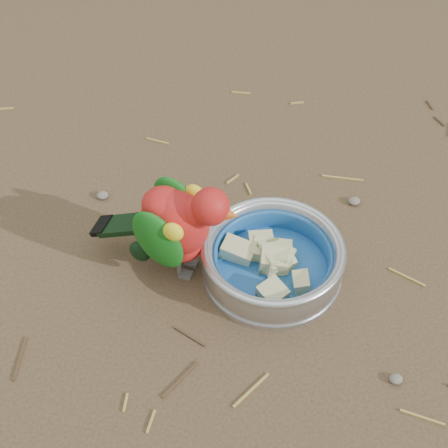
{
  "coord_description": "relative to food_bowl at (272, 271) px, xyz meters",
  "views": [
    {
      "loc": [
        -0.11,
        -0.63,
        0.78
      ],
      "look_at": [
        -0.04,
        0.03,
        0.08
      ],
      "focal_mm": 55.0,
      "sensor_mm": 36.0,
      "label": 1
    }
  ],
  "objects": [
    {
      "name": "ground",
      "position": [
        -0.03,
        0.0,
        -0.01
      ],
      "size": [
        60.0,
        60.0,
        0.0
      ],
      "primitive_type": "plane",
      "color": "brown"
    },
    {
      "name": "fruit_wedges",
      "position": [
        -0.0,
        0.0,
        0.02
      ],
      "size": [
        0.12,
        0.12,
        0.03
      ],
      "primitive_type": null,
      "color": "#CBC58A",
      "rests_on": "food_bowl"
    },
    {
      "name": "ground_debris",
      "position": [
        -0.02,
        0.02,
        -0.01
      ],
      "size": [
        0.9,
        0.8,
        0.01
      ],
      "primitive_type": null,
      "color": "#AA9146",
      "rests_on": "ground"
    },
    {
      "name": "food_bowl",
      "position": [
        0.0,
        0.0,
        0.0
      ],
      "size": [
        0.2,
        0.2,
        0.02
      ],
      "primitive_type": "cylinder",
      "color": "#B2B2BA",
      "rests_on": "ground"
    },
    {
      "name": "bowl_wall",
      "position": [
        0.0,
        0.0,
        0.03
      ],
      "size": [
        0.2,
        0.2,
        0.04
      ],
      "primitive_type": null,
      "color": "#B2B2BA",
      "rests_on": "food_bowl"
    },
    {
      "name": "lory_parrot",
      "position": [
        -0.13,
        0.03,
        0.07
      ],
      "size": [
        0.22,
        0.18,
        0.16
      ],
      "primitive_type": null,
      "rotation": [
        0.0,
        0.0,
        -2.02
      ],
      "color": "red",
      "rests_on": "ground"
    }
  ]
}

